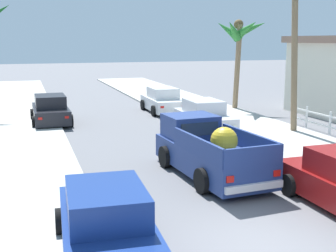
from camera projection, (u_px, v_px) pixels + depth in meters
name	position (u px, v px, depth m)	size (l,w,h in m)	color
ground_plane	(263.00, 247.00, 9.68)	(160.00, 160.00, 0.00)	slate
sidewalk_left	(4.00, 143.00, 19.18)	(5.26, 60.00, 0.12)	#B2AFA8
sidewalk_right	(243.00, 127.00, 22.60)	(5.26, 60.00, 0.12)	#B2AFA8
curb_left	(34.00, 141.00, 19.55)	(0.16, 60.00, 0.10)	silver
curb_right	(221.00, 129.00, 22.23)	(0.16, 60.00, 0.10)	silver
pickup_truck	(208.00, 151.00, 14.73)	(2.48, 5.33, 1.83)	navy
car_left_near	(51.00, 110.00, 23.84)	(2.05, 4.27, 1.54)	black
car_right_near	(162.00, 101.00, 27.55)	(2.06, 4.28, 1.54)	silver
car_left_mid	(106.00, 225.00, 9.10)	(2.21, 4.34, 1.54)	navy
car_right_mid	(204.00, 117.00, 21.84)	(2.04, 4.27, 1.54)	silver
palm_tree_right_fore	(239.00, 35.00, 27.70)	(3.29, 3.85, 5.72)	#846B4C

